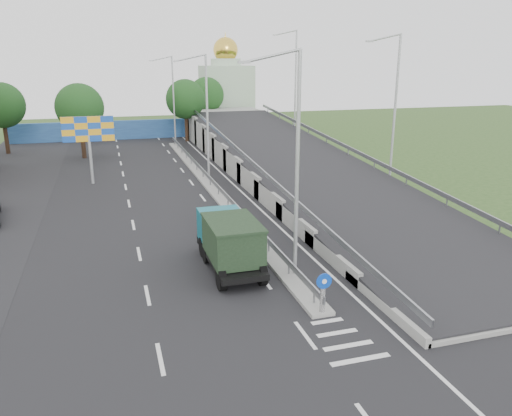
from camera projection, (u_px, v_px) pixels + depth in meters
name	position (u px, v px, depth m)	size (l,w,h in m)	color
ground	(347.00, 345.00, 17.83)	(160.00, 160.00, 0.00)	#2D4C1E
road_surface	(180.00, 204.00, 35.36)	(26.00, 90.00, 0.04)	black
median	(210.00, 186.00, 39.83)	(1.00, 44.00, 0.20)	gray
overpass_ramp	(298.00, 161.00, 41.43)	(10.00, 50.00, 3.50)	gray
median_guardrail	(210.00, 178.00, 39.65)	(0.09, 44.00, 0.71)	gray
sign_bollard	(323.00, 293.00, 19.53)	(0.64, 0.23, 1.67)	black
lamp_post_near	(293.00, 155.00, 21.71)	(2.74, 0.18, 10.08)	#B2B5B7
lamp_post_mid	(205.00, 112.00, 40.07)	(2.74, 0.18, 10.08)	#B2B5B7
lamp_post_far	(172.00, 95.00, 58.43)	(2.74, 0.18, 10.08)	#B2B5B7
blue_wall	(135.00, 130.00, 64.12)	(30.00, 0.50, 2.40)	navy
church	(226.00, 91.00, 74.16)	(7.00, 7.00, 13.80)	#B2CCAD
billboard	(88.00, 133.00, 39.86)	(4.00, 0.24, 5.50)	#B2B5B7
tree_left_mid	(80.00, 108.00, 50.32)	(4.80, 4.80, 7.60)	black
tree_median_far	(185.00, 99.00, 60.97)	(4.80, 4.80, 7.60)	black
tree_left_far	(2.00, 105.00, 52.70)	(4.80, 4.80, 7.60)	black
tree_ramp_far	(206.00, 95.00, 68.50)	(4.80, 4.80, 7.60)	black
dump_truck	(229.00, 240.00, 24.07)	(2.34, 5.96, 2.62)	black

